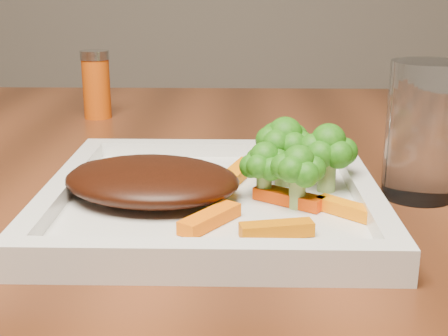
{
  "coord_description": "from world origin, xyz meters",
  "views": [
    {
      "loc": [
        0.04,
        -0.57,
        0.94
      ],
      "look_at": [
        0.03,
        -0.08,
        0.79
      ],
      "focal_mm": 50.0,
      "sensor_mm": 36.0,
      "label": 1
    }
  ],
  "objects_px": {
    "plate": "(212,203)",
    "spice_shaker": "(96,85)",
    "steak": "(152,180)",
    "drinking_glass": "(423,131)"
  },
  "relations": [
    {
      "from": "plate",
      "to": "spice_shaker",
      "type": "relative_size",
      "value": 2.93
    },
    {
      "from": "plate",
      "to": "spice_shaker",
      "type": "bearing_deg",
      "value": 116.22
    },
    {
      "from": "plate",
      "to": "steak",
      "type": "xyz_separation_m",
      "value": [
        -0.05,
        -0.0,
        0.02
      ]
    },
    {
      "from": "spice_shaker",
      "to": "steak",
      "type": "bearing_deg",
      "value": -70.83
    },
    {
      "from": "drinking_glass",
      "to": "plate",
      "type": "bearing_deg",
      "value": -167.99
    },
    {
      "from": "plate",
      "to": "drinking_glass",
      "type": "bearing_deg",
      "value": 12.01
    },
    {
      "from": "drinking_glass",
      "to": "steak",
      "type": "bearing_deg",
      "value": -169.76
    },
    {
      "from": "plate",
      "to": "spice_shaker",
      "type": "xyz_separation_m",
      "value": [
        -0.17,
        0.35,
        0.04
      ]
    },
    {
      "from": "plate",
      "to": "spice_shaker",
      "type": "height_order",
      "value": "spice_shaker"
    },
    {
      "from": "steak",
      "to": "drinking_glass",
      "type": "height_order",
      "value": "drinking_glass"
    }
  ]
}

